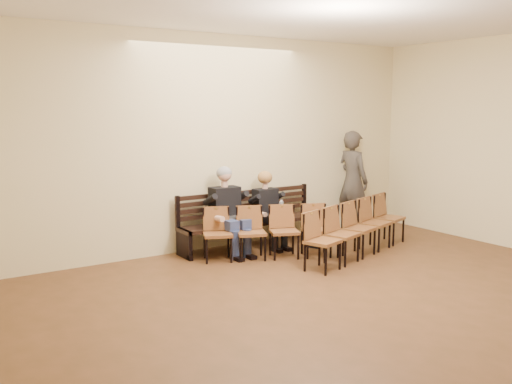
% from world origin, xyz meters
% --- Properties ---
extents(ground, '(10.00, 10.00, 0.00)m').
position_xyz_m(ground, '(0.00, 0.00, 0.00)').
color(ground, brown).
rests_on(ground, ground).
extents(room_walls, '(8.02, 10.01, 3.51)m').
position_xyz_m(room_walls, '(0.00, 0.79, 2.54)').
color(room_walls, beige).
rests_on(room_walls, ground).
extents(bench, '(2.60, 0.90, 0.45)m').
position_xyz_m(bench, '(0.43, 4.65, 0.23)').
color(bench, black).
rests_on(bench, ground).
extents(seated_man, '(0.58, 0.80, 1.39)m').
position_xyz_m(seated_man, '(-0.10, 4.53, 0.70)').
color(seated_man, black).
rests_on(seated_man, ground).
extents(seated_woman, '(0.49, 0.68, 1.15)m').
position_xyz_m(seated_woman, '(0.68, 4.53, 0.57)').
color(seated_woman, black).
rests_on(seated_woman, ground).
extents(laptop, '(0.32, 0.26, 0.22)m').
position_xyz_m(laptop, '(-0.09, 4.40, 0.56)').
color(laptop, silver).
rests_on(laptop, bench).
extents(water_bottle, '(0.08, 0.08, 0.24)m').
position_xyz_m(water_bottle, '(0.79, 4.31, 0.57)').
color(water_bottle, silver).
rests_on(water_bottle, bench).
extents(bag, '(0.44, 0.38, 0.27)m').
position_xyz_m(bag, '(1.39, 4.11, 0.14)').
color(bag, black).
rests_on(bag, ground).
extents(passerby, '(0.60, 0.84, 2.17)m').
position_xyz_m(passerby, '(2.77, 4.75, 1.09)').
color(passerby, '#3C3731').
rests_on(passerby, ground).
extents(chair_row_front, '(2.01, 1.18, 0.82)m').
position_xyz_m(chair_row_front, '(0.25, 3.91, 0.41)').
color(chair_row_front, brown).
rests_on(chair_row_front, ground).
extents(chair_row_back, '(2.63, 1.26, 0.85)m').
position_xyz_m(chair_row_back, '(1.55, 3.27, 0.43)').
color(chair_row_back, brown).
rests_on(chair_row_back, ground).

